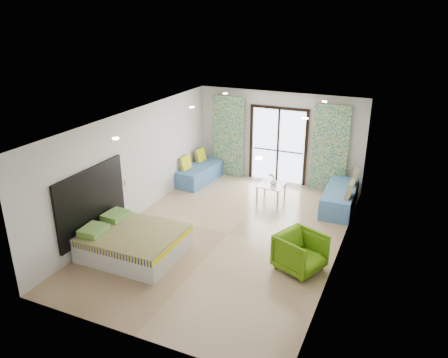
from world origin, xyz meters
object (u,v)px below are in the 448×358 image
at_px(bed, 133,243).
at_px(armchair, 300,250).
at_px(coffee_table, 271,186).
at_px(daybed_right, 340,197).
at_px(daybed_left, 200,173).

distance_m(bed, armchair, 3.50).
height_order(coffee_table, armchair, armchair).
distance_m(daybed_right, armchair, 3.29).
height_order(bed, coffee_table, coffee_table).
bearing_deg(coffee_table, armchair, -62.10).
bearing_deg(daybed_right, daybed_left, 175.31).
bearing_deg(armchair, daybed_right, 19.21).
distance_m(coffee_table, armchair, 3.43).
xyz_separation_m(coffee_table, armchair, (1.61, -3.03, 0.03)).
height_order(daybed_left, coffee_table, daybed_left).
bearing_deg(coffee_table, daybed_right, 7.76).
height_order(bed, daybed_right, daybed_right).
bearing_deg(armchair, coffee_table, 50.80).
distance_m(daybed_left, daybed_right, 4.24).
xyz_separation_m(bed, daybed_right, (3.59, 4.17, 0.01)).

